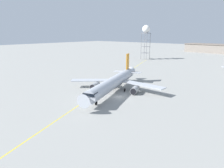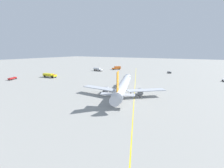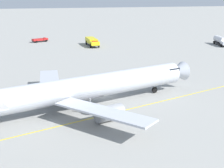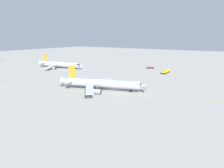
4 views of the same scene
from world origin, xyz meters
TOP-DOWN VIEW (x-y plane):
  - ground_plane at (0.00, 0.00)m, footprint 600.00×600.00m
  - airliner_main at (5.06, -3.63)m, footprint 31.57×40.39m
  - ops_pickup_truck at (-67.14, -9.06)m, footprint 4.14×5.95m
  - fuel_tanker_truck at (-45.54, 50.43)m, footprint 9.52×3.83m
  - baggage_truck_truck at (11.02, 67.42)m, footprint 3.37×4.17m
  - catering_truck_truck at (-35.61, 67.17)m, footprint 6.85×8.00m
  - fire_tender_truck at (-54.30, 7.72)m, footprint 10.48×3.32m
  - taxiway_centreline at (7.77, 2.49)m, footprint 64.10×169.04m

SIDE VIEW (x-z plane):
  - ground_plane at x=0.00m, z-range 0.00..0.00m
  - taxiway_centreline at x=7.77m, z-range 0.00..0.01m
  - baggage_truck_truck at x=11.02m, z-range 0.10..1.32m
  - ops_pickup_truck at x=-67.14m, z-range 0.10..1.51m
  - fire_tender_truck at x=-54.30m, z-range 0.29..2.79m
  - fuel_tanker_truck at x=-45.54m, z-range 0.14..3.01m
  - catering_truck_truck at x=-35.61m, z-range 0.12..3.22m
  - airliner_main at x=5.06m, z-range -2.55..8.62m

